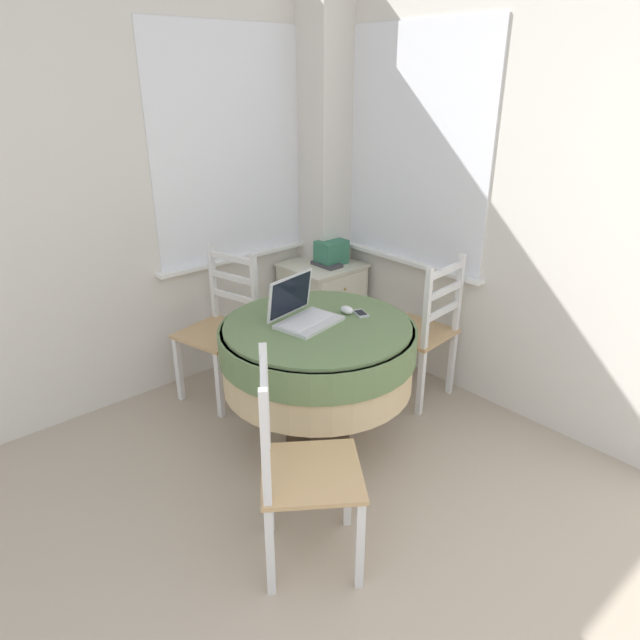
# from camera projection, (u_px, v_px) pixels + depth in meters

# --- Properties ---
(corner_room_shell) EXTENTS (4.50, 4.88, 2.55)m
(corner_room_shell) POSITION_uv_depth(u_px,v_px,m) (335.00, 211.00, 2.87)
(corner_room_shell) COLOR silver
(corner_room_shell) RESTS_ON ground_plane
(round_dining_table) EXTENTS (1.03, 1.03, 0.73)m
(round_dining_table) POSITION_uv_depth(u_px,v_px,m) (318.00, 351.00, 2.99)
(round_dining_table) COLOR #4C3D2D
(round_dining_table) RESTS_ON ground_plane
(laptop) EXTENTS (0.36, 0.31, 0.24)m
(laptop) POSITION_uv_depth(u_px,v_px,m) (302.00, 313.00, 2.93)
(laptop) COLOR silver
(laptop) RESTS_ON round_dining_table
(computer_mouse) EXTENTS (0.05, 0.08, 0.04)m
(computer_mouse) POSITION_uv_depth(u_px,v_px,m) (347.00, 310.00, 3.04)
(computer_mouse) COLOR white
(computer_mouse) RESTS_ON round_dining_table
(cell_phone) EXTENTS (0.09, 0.12, 0.01)m
(cell_phone) POSITION_uv_depth(u_px,v_px,m) (361.00, 313.00, 3.04)
(cell_phone) COLOR #B2B7BC
(cell_phone) RESTS_ON round_dining_table
(dining_chair_near_back_window) EXTENTS (0.49, 0.49, 0.94)m
(dining_chair_near_back_window) POSITION_uv_depth(u_px,v_px,m) (221.00, 329.00, 3.55)
(dining_chair_near_back_window) COLOR tan
(dining_chair_near_back_window) RESTS_ON ground_plane
(dining_chair_near_right_window) EXTENTS (0.44, 0.44, 0.94)m
(dining_chair_near_right_window) POSITION_uv_depth(u_px,v_px,m) (422.00, 332.00, 3.51)
(dining_chair_near_right_window) COLOR tan
(dining_chair_near_right_window) RESTS_ON ground_plane
(dining_chair_camera_near) EXTENTS (0.56, 0.56, 0.94)m
(dining_chair_camera_near) POSITION_uv_depth(u_px,v_px,m) (300.00, 471.00, 2.29)
(dining_chair_camera_near) COLOR tan
(dining_chair_camera_near) RESTS_ON ground_plane
(corner_cabinet) EXTENTS (0.50, 0.49, 0.66)m
(corner_cabinet) POSITION_uv_depth(u_px,v_px,m) (322.00, 307.00, 4.20)
(corner_cabinet) COLOR silver
(corner_cabinet) RESTS_ON ground_plane
(storage_box) EXTENTS (0.21, 0.15, 0.17)m
(storage_box) POSITION_uv_depth(u_px,v_px,m) (331.00, 252.00, 4.05)
(storage_box) COLOR #387A5B
(storage_box) RESTS_ON corner_cabinet
(book_on_cabinet) EXTENTS (0.12, 0.21, 0.02)m
(book_on_cabinet) POSITION_uv_depth(u_px,v_px,m) (327.00, 264.00, 4.03)
(book_on_cabinet) COLOR #3F3F44
(book_on_cabinet) RESTS_ON corner_cabinet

